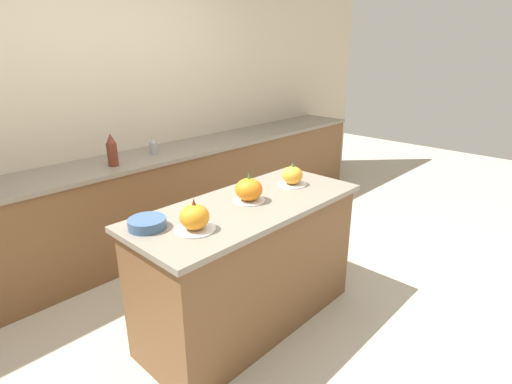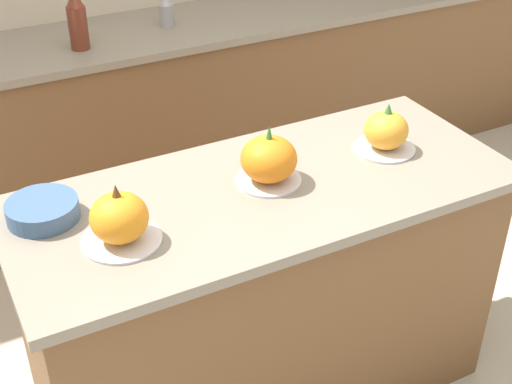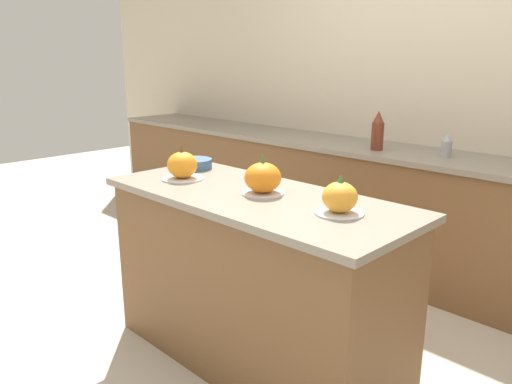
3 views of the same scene
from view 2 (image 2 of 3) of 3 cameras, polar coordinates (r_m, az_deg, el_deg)
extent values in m
cube|color=brown|center=(2.43, 0.62, -8.81)|extent=(1.51, 0.60, 0.85)
cube|color=gray|center=(2.17, 0.69, -0.03)|extent=(1.57, 0.66, 0.03)
cube|color=brown|center=(3.56, -10.52, 5.22)|extent=(6.00, 0.56, 0.85)
cube|color=gray|center=(3.38, -11.27, 11.92)|extent=(6.00, 0.60, 0.03)
cylinder|color=silver|center=(1.96, -10.68, -3.76)|extent=(0.22, 0.22, 0.01)
ellipsoid|color=orange|center=(1.92, -10.89, -2.02)|extent=(0.16, 0.16, 0.14)
cone|color=brown|center=(1.88, -11.15, 0.08)|extent=(0.03, 0.03, 0.04)
cylinder|color=silver|center=(2.19, 1.02, 0.98)|extent=(0.20, 0.20, 0.01)
ellipsoid|color=orange|center=(2.15, 1.04, 2.66)|extent=(0.17, 0.17, 0.14)
cone|color=#38702D|center=(2.11, 1.06, 4.80)|extent=(0.02, 0.02, 0.05)
cylinder|color=silver|center=(2.40, 10.22, 3.48)|extent=(0.20, 0.20, 0.01)
ellipsoid|color=orange|center=(2.37, 10.37, 4.89)|extent=(0.14, 0.14, 0.13)
cone|color=#38702D|center=(2.33, 10.56, 6.56)|extent=(0.03, 0.03, 0.04)
cylinder|color=maroon|center=(3.22, -14.04, 12.61)|extent=(0.08, 0.08, 0.19)
cylinder|color=#99999E|center=(3.44, -7.17, 13.85)|extent=(0.07, 0.07, 0.10)
cone|color=#99999E|center=(3.42, -7.25, 15.00)|extent=(0.06, 0.06, 0.04)
cylinder|color=#3D5B84|center=(2.09, -16.70, -1.41)|extent=(0.20, 0.20, 0.06)
camera|label=1|loc=(0.81, -105.55, -29.02)|focal=28.00mm
camera|label=3|loc=(2.52, 60.14, 3.92)|focal=35.00mm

